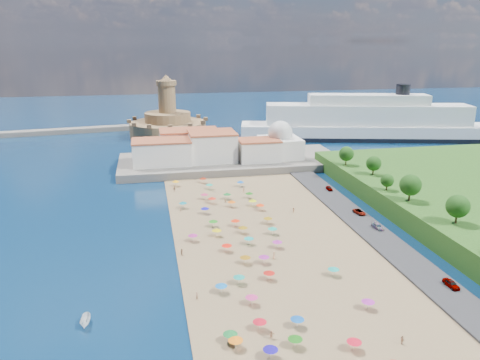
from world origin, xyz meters
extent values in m
plane|color=#071938|center=(0.00, 0.00, 0.00)|extent=(700.00, 700.00, 0.00)
cube|color=#59544C|center=(10.00, 73.00, 1.50)|extent=(90.00, 36.00, 3.00)
cube|color=#59544C|center=(-12.00, 108.00, 1.20)|extent=(18.00, 70.00, 2.40)
cube|color=silver|center=(-18.00, 69.00, 7.50)|extent=(22.00, 14.00, 9.00)
cube|color=silver|center=(2.00, 71.00, 8.50)|extent=(18.00, 16.00, 11.00)
cube|color=silver|center=(20.00, 67.00, 7.00)|extent=(16.00, 12.00, 8.00)
cube|color=silver|center=(-6.00, 83.00, 8.00)|extent=(24.00, 14.00, 10.00)
cube|color=silver|center=(30.00, 71.00, 7.00)|extent=(16.00, 16.00, 8.00)
sphere|color=silver|center=(30.00, 71.00, 13.00)|extent=(10.00, 10.00, 10.00)
cylinder|color=silver|center=(30.00, 71.00, 16.80)|extent=(1.20, 1.20, 1.60)
cylinder|color=#966F4B|center=(-12.00, 138.00, 4.00)|extent=(40.00, 40.00, 8.00)
cylinder|color=#966F4B|center=(-12.00, 138.00, 10.50)|extent=(24.00, 24.00, 5.00)
cylinder|color=#966F4B|center=(-12.00, 138.00, 20.00)|extent=(9.00, 9.00, 14.00)
cylinder|color=#966F4B|center=(-12.00, 138.00, 28.20)|extent=(10.40, 10.40, 2.40)
cone|color=#966F4B|center=(-12.00, 138.00, 30.90)|extent=(6.00, 6.00, 3.00)
cube|color=black|center=(87.75, 111.43, 1.04)|extent=(130.06, 48.81, 2.08)
cube|color=white|center=(87.75, 111.43, 3.84)|extent=(128.99, 48.18, 7.69)
cube|color=white|center=(87.75, 111.43, 12.81)|extent=(103.27, 38.88, 10.25)
cube|color=white|center=(87.75, 111.43, 20.50)|extent=(60.94, 25.59, 5.13)
cylinder|color=black|center=(104.36, 107.45, 25.63)|extent=(6.83, 6.83, 5.13)
cylinder|color=gray|center=(-6.88, 7.84, 1.25)|extent=(0.07, 0.07, 2.00)
cone|color=#1A8117|center=(-6.88, 7.84, 2.15)|extent=(2.50, 2.50, 0.60)
cylinder|color=gray|center=(-14.33, 47.47, 1.25)|extent=(0.07, 0.07, 2.00)
cone|color=#FFA90B|center=(-14.33, 47.47, 2.15)|extent=(2.50, 2.50, 0.60)
cylinder|color=gray|center=(8.03, -49.21, 1.25)|extent=(0.07, 0.07, 2.00)
cone|color=red|center=(8.03, -49.21, 2.15)|extent=(2.50, 2.50, 0.60)
cylinder|color=gray|center=(7.39, 22.24, 1.25)|extent=(0.07, 0.07, 2.00)
cone|color=#D9E40C|center=(7.39, 22.24, 2.15)|extent=(2.50, 2.50, 0.60)
cylinder|color=gray|center=(-10.87, -44.93, 1.25)|extent=(0.07, 0.07, 2.00)
cone|color=orange|center=(-10.87, -44.93, 2.15)|extent=(2.50, 2.50, 0.60)
cylinder|color=gray|center=(-1.17, -46.56, 1.25)|extent=(0.07, 0.07, 2.00)
cone|color=#196A12|center=(-1.17, -46.56, 2.15)|extent=(2.50, 2.50, 0.60)
cylinder|color=gray|center=(14.49, -24.72, 1.25)|extent=(0.07, 0.07, 2.00)
cone|color=#109A8D|center=(14.49, -24.72, 2.15)|extent=(2.50, 2.50, 0.60)
cylinder|color=gray|center=(-2.95, -15.39, 1.25)|extent=(0.07, 0.07, 2.00)
cone|color=#91610D|center=(-2.95, -15.39, 2.15)|extent=(2.50, 2.50, 0.60)
cylinder|color=gray|center=(0.90, 22.56, 1.25)|extent=(0.07, 0.07, 2.00)
cone|color=#E85D0C|center=(0.90, 22.56, 2.15)|extent=(2.50, 2.50, 0.60)
cylinder|color=gray|center=(-6.15, -24.14, 1.25)|extent=(0.07, 0.07, 2.00)
cone|color=#0F8E7F|center=(-6.15, -24.14, 2.15)|extent=(2.50, 2.50, 0.60)
cylinder|color=gray|center=(6.51, -8.66, 1.25)|extent=(0.07, 0.07, 2.00)
cone|color=#A42398|center=(6.51, -8.66, 2.15)|extent=(2.50, 2.50, 0.60)
cylinder|color=gray|center=(1.25, -16.03, 1.25)|extent=(0.07, 0.07, 2.00)
cone|color=#9B2192|center=(1.25, -16.03, 2.15)|extent=(2.50, 2.50, 0.60)
cylinder|color=gray|center=(0.44, -23.63, 1.25)|extent=(0.07, 0.07, 2.00)
cone|color=red|center=(0.44, -23.63, 2.15)|extent=(2.50, 2.50, 0.60)
cylinder|color=gray|center=(-0.91, 7.10, 1.25)|extent=(0.07, 0.07, 2.00)
cone|color=red|center=(-0.91, 7.10, 2.15)|extent=(2.50, 2.50, 0.60)
cylinder|color=gray|center=(7.92, 29.57, 1.25)|extent=(0.07, 0.07, 2.00)
cone|color=#176912|center=(7.92, 29.57, 2.15)|extent=(2.50, 2.50, 0.60)
cylinder|color=gray|center=(0.96, -41.19, 1.25)|extent=(0.07, 0.07, 2.00)
cone|color=#0D52B3|center=(0.96, -41.19, 2.15)|extent=(2.50, 2.50, 0.60)
cylinder|color=gray|center=(-4.55, 49.26, 1.25)|extent=(0.07, 0.07, 2.00)
cone|color=maroon|center=(-4.55, 49.26, 2.15)|extent=(2.50, 2.50, 0.60)
cylinder|color=gray|center=(-5.74, -40.64, 1.25)|extent=(0.07, 0.07, 2.00)
cone|color=red|center=(-5.74, -40.64, 2.15)|extent=(2.50, 2.50, 0.60)
cylinder|color=gray|center=(-4.48, 26.91, 1.25)|extent=(0.07, 0.07, 2.00)
cone|color=red|center=(-4.48, 26.91, 2.15)|extent=(2.50, 2.50, 0.60)
cylinder|color=gray|center=(0.13, 1.87, 1.25)|extent=(0.07, 0.07, 2.00)
cone|color=#8D690C|center=(0.13, 1.87, 2.15)|extent=(2.50, 2.50, 0.60)
cylinder|color=gray|center=(8.26, 7.09, 1.25)|extent=(0.07, 0.07, 2.00)
cone|color=#916E0D|center=(8.26, 7.09, 2.15)|extent=(2.50, 2.50, 0.60)
cylinder|color=gray|center=(-13.72, 24.50, 1.25)|extent=(0.07, 0.07, 2.00)
cone|color=#0D6F7F|center=(-13.72, 24.50, 2.15)|extent=(2.50, 2.50, 0.60)
cylinder|color=gray|center=(-5.34, -32.43, 1.25)|extent=(0.07, 0.07, 2.00)
cone|color=#CC2B76|center=(-5.34, -32.43, 2.15)|extent=(2.50, 2.50, 0.60)
cylinder|color=gray|center=(-6.93, 1.42, 1.25)|extent=(0.07, 0.07, 2.00)
cone|color=#D3BF0B|center=(-6.93, 1.42, 2.15)|extent=(2.50, 2.50, 0.60)
cylinder|color=gray|center=(15.84, -38.31, 1.25)|extent=(0.07, 0.07, 2.00)
cone|color=#A824A1|center=(15.84, -38.31, 2.15)|extent=(2.50, 2.50, 0.60)
cylinder|color=gray|center=(-3.33, 41.53, 1.25)|extent=(0.07, 0.07, 2.00)
cone|color=#109677|center=(-3.33, 41.53, 2.15)|extent=(2.50, 2.50, 0.60)
cylinder|color=gray|center=(0.83, 30.12, 1.25)|extent=(0.07, 0.07, 2.00)
cone|color=#136E27|center=(0.83, 30.12, 2.15)|extent=(2.50, 2.50, 0.60)
cylinder|color=gray|center=(7.67, 42.49, 1.25)|extent=(0.07, 0.07, 2.00)
cone|color=#0D51B3|center=(7.67, 42.49, 2.15)|extent=(2.50, 2.50, 0.60)
cylinder|color=gray|center=(-11.43, -43.08, 1.25)|extent=(0.07, 0.07, 2.00)
cone|color=#14722D|center=(-11.43, -43.08, 2.15)|extent=(2.50, 2.50, 0.60)
cylinder|color=gray|center=(-5.87, -48.38, 1.25)|extent=(0.07, 0.07, 2.00)
cone|color=#170B97|center=(-5.87, -48.38, 2.15)|extent=(2.50, 2.50, 0.60)
cylinder|color=gray|center=(7.55, -0.37, 1.25)|extent=(0.07, 0.07, 2.00)
cone|color=#11A083|center=(7.55, -0.37, 2.15)|extent=(2.50, 2.50, 0.60)
cylinder|color=gray|center=(-10.36, -26.96, 1.25)|extent=(0.07, 0.07, 2.00)
cone|color=blue|center=(-10.36, -26.96, 2.15)|extent=(2.50, 2.50, 0.60)
cylinder|color=gray|center=(-13.32, -0.61, 1.25)|extent=(0.07, 0.07, 2.00)
cone|color=#A4237C|center=(-13.32, -0.61, 2.15)|extent=(2.50, 2.50, 0.60)
cylinder|color=gray|center=(-5.95, -8.25, 1.25)|extent=(0.07, 0.07, 2.00)
cone|color=red|center=(-5.95, -8.25, 2.15)|extent=(2.50, 2.50, 0.60)
cylinder|color=gray|center=(-6.30, 31.27, 1.25)|extent=(0.07, 0.07, 2.00)
cone|color=#BE2858|center=(-6.30, 31.27, 2.15)|extent=(2.50, 2.50, 0.60)
cylinder|color=gray|center=(-7.83, 18.34, 1.25)|extent=(0.07, 0.07, 2.00)
cone|color=#130DB4|center=(-7.83, 18.34, 2.15)|extent=(2.50, 2.50, 0.60)
cylinder|color=gray|center=(0.11, -5.27, 1.25)|extent=(0.07, 0.07, 2.00)
cone|color=#109993|center=(0.11, -5.27, 2.15)|extent=(2.50, 2.50, 0.60)
cylinder|color=gray|center=(8.72, 17.98, 1.25)|extent=(0.07, 0.07, 2.00)
cone|color=#F2370A|center=(8.72, 17.98, 2.15)|extent=(2.50, 2.50, 0.60)
imported|color=tan|center=(-4.40, -43.57, 1.06)|extent=(1.57, 0.90, 1.61)
imported|color=tan|center=(8.54, 8.46, 1.15)|extent=(0.55, 0.73, 1.81)
imported|color=tan|center=(-0.37, 26.78, 1.03)|extent=(0.81, 0.91, 1.57)
imported|color=tan|center=(-15.23, 41.35, 1.15)|extent=(1.10, 0.55, 1.80)
imported|color=tan|center=(16.65, -49.26, 1.06)|extent=(0.51, 0.99, 1.62)
imported|color=tan|center=(-15.42, -28.63, 1.13)|extent=(0.76, 0.72, 1.76)
imported|color=tan|center=(4.18, -14.14, 1.17)|extent=(0.93, 1.07, 1.85)
imported|color=tan|center=(-16.70, -7.93, 1.14)|extent=(1.05, 1.09, 1.78)
imported|color=tan|center=(17.89, 14.01, 1.09)|extent=(1.10, 1.62, 1.68)
imported|color=tan|center=(-14.67, 21.10, 1.04)|extent=(1.07, 0.66, 1.59)
imported|color=tan|center=(7.31, 35.75, 1.18)|extent=(1.38, 1.26, 1.86)
imported|color=white|center=(-35.91, -32.73, 0.82)|extent=(1.88, 4.36, 1.65)
imported|color=gray|center=(36.00, -2.95, 1.33)|extent=(2.25, 4.52, 1.26)
imported|color=gray|center=(36.00, -34.60, 1.41)|extent=(1.82, 4.24, 1.43)
imported|color=gray|center=(36.00, 8.27, 1.33)|extent=(2.78, 4.78, 1.25)
imported|color=gray|center=(36.00, 31.39, 1.35)|extent=(1.75, 3.89, 1.30)
cylinder|color=#382314|center=(49.91, -15.33, 7.58)|extent=(0.50, 0.50, 3.16)
sphere|color=#14380F|center=(49.91, -15.33, 10.43)|extent=(5.69, 5.69, 5.69)
cylinder|color=#382314|center=(47.69, 2.24, 7.66)|extent=(0.50, 0.50, 3.32)
sphere|color=#14380F|center=(47.69, 2.24, 10.65)|extent=(5.98, 5.98, 5.98)
cylinder|color=#382314|center=(46.32, 12.46, 7.10)|extent=(0.50, 0.50, 2.20)
sphere|color=#14380F|center=(46.32, 12.46, 9.08)|extent=(3.97, 3.97, 3.97)
cylinder|color=#382314|center=(50.23, 29.00, 7.39)|extent=(0.50, 0.50, 2.78)
sphere|color=#14380F|center=(50.23, 29.00, 9.89)|extent=(5.01, 5.01, 5.01)
cylinder|color=#382314|center=(46.55, 42.74, 7.48)|extent=(0.50, 0.50, 2.95)
sphere|color=#14380F|center=(46.55, 42.74, 10.13)|extent=(5.31, 5.31, 5.31)
camera|label=1|loc=(-23.22, -109.68, 48.93)|focal=35.00mm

